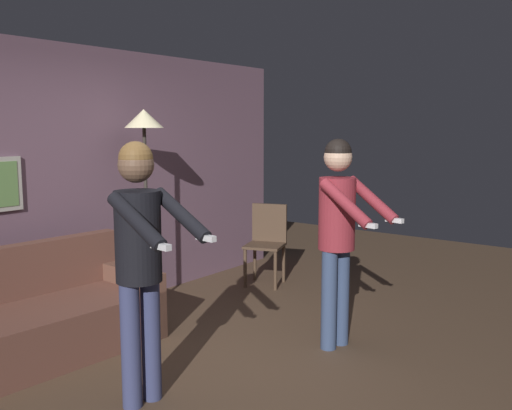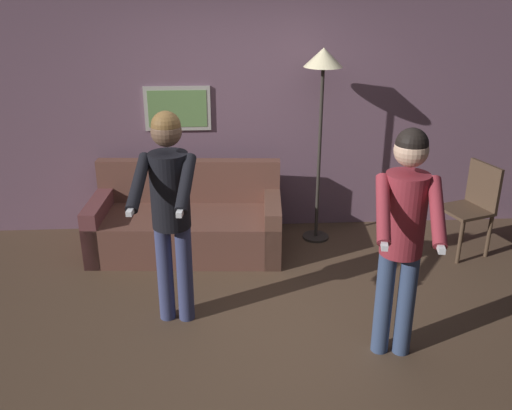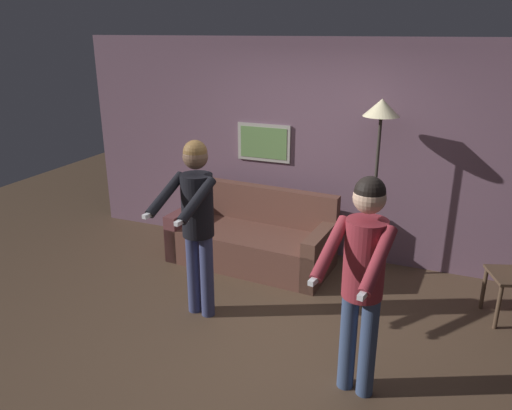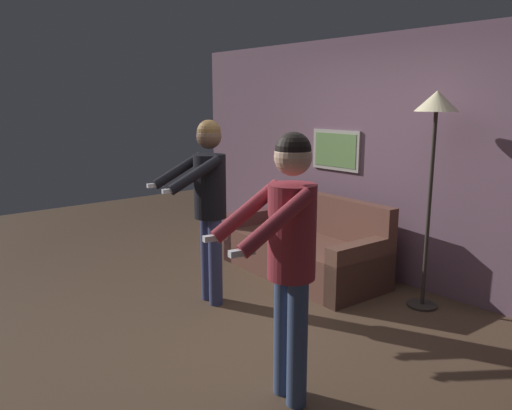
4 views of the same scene
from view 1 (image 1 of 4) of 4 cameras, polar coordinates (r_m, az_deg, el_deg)
The scene contains 7 objects.
ground_plane at distance 4.49m, azimuth -3.51°, elevation -16.32°, with size 12.00×12.00×0.00m, color brown.
back_wall_assembly at distance 5.61m, azimuth -19.24°, elevation 1.93°, with size 6.40×0.09×2.60m.
couch at distance 4.98m, azimuth -21.03°, elevation -10.96°, with size 1.95×0.97×0.87m.
torchiere_lamp at distance 5.70m, azimuth -11.10°, elevation 6.55°, with size 0.38×0.38×2.00m.
person_standing_left at distance 3.76m, azimuth -11.52°, elevation -4.20°, with size 0.49×0.71×1.75m.
person_standing_right at distance 4.70m, azimuth 8.25°, elevation -1.78°, with size 0.51×0.69×1.74m.
dining_chair_distant at distance 6.69m, azimuth 1.09°, elevation -3.41°, with size 0.53×0.53×0.93m.
Camera 1 is at (-3.11, -2.67, 1.84)m, focal length 40.00 mm.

